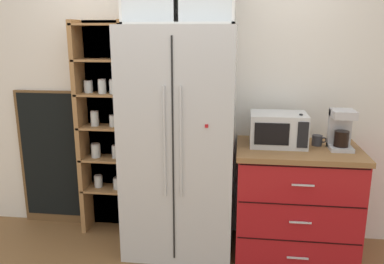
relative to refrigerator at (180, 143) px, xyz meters
The scene contains 11 objects.
ground_plane 0.93m from the refrigerator, 90.00° to the right, with size 10.65×10.65×0.00m, color brown.
wall_back_cream 0.51m from the refrigerator, 90.00° to the left, with size 4.96×0.10×2.55m, color silver.
refrigerator is the anchor object (origin of this frame).
pantry_shelf_column 0.76m from the refrigerator, 159.71° to the left, with size 0.50×0.27×1.90m.
counter_cabinet 1.05m from the refrigerator, ahead, with size 0.96×0.67×0.92m.
microwave 0.79m from the refrigerator, ahead, with size 0.44×0.33×0.26m.
coffee_maker 1.26m from the refrigerator, ahead, with size 0.17×0.20×0.31m.
mug_charcoal 1.10m from the refrigerator, ahead, with size 0.12×0.08×0.08m.
mug_red 0.95m from the refrigerator, ahead, with size 0.11×0.08×0.09m.
bottle_green 0.95m from the refrigerator, ahead, with size 0.07×0.07×0.27m.
chalkboard_menu 1.34m from the refrigerator, 166.95° to the left, with size 0.60×0.04×1.29m.
Camera 1 is at (0.48, -3.02, 1.80)m, focal length 36.90 mm.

